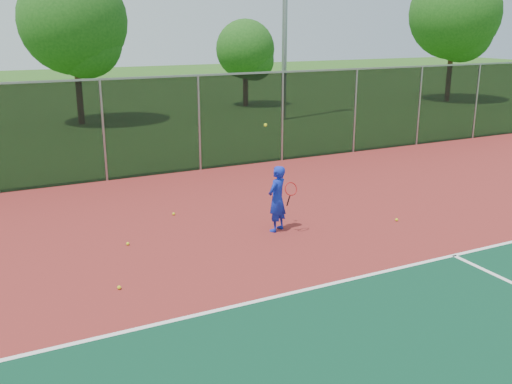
{
  "coord_description": "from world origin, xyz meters",
  "views": [
    {
      "loc": [
        -6.35,
        -4.8,
        4.52
      ],
      "look_at": [
        -1.48,
        5.0,
        1.3
      ],
      "focal_mm": 40.0,
      "sensor_mm": 36.0,
      "label": 1
    }
  ],
  "objects": [
    {
      "name": "tree_back_right",
      "position": [
        19.95,
        21.42,
        4.9
      ],
      "size": [
        5.32,
        5.32,
        7.81
      ],
      "color": "#392114",
      "rests_on": "ground"
    },
    {
      "name": "ground",
      "position": [
        0.0,
        0.0,
        0.0
      ],
      "size": [
        120.0,
        120.0,
        0.0
      ],
      "primitive_type": "plane",
      "color": "#255317",
      "rests_on": "ground"
    },
    {
      "name": "practice_ball_1",
      "position": [
        -4.43,
        4.5,
        0.06
      ],
      "size": [
        0.07,
        0.07,
        0.07
      ],
      "primitive_type": "sphere",
      "color": "yellow",
      "rests_on": "court_apron"
    },
    {
      "name": "fence_back",
      "position": [
        0.0,
        12.0,
        1.56
      ],
      "size": [
        30.0,
        0.06,
        3.03
      ],
      "color": "black",
      "rests_on": "court_apron"
    },
    {
      "name": "practice_ball_2",
      "position": [
        -3.77,
        6.52,
        0.06
      ],
      "size": [
        0.07,
        0.07,
        0.07
      ],
      "primitive_type": "sphere",
      "color": "yellow",
      "rests_on": "court_apron"
    },
    {
      "name": "practice_ball_0",
      "position": [
        2.37,
        5.2,
        0.06
      ],
      "size": [
        0.07,
        0.07,
        0.07
      ],
      "primitive_type": "sphere",
      "color": "yellow",
      "rests_on": "court_apron"
    },
    {
      "name": "court_apron",
      "position": [
        0.0,
        2.0,
        0.01
      ],
      "size": [
        30.0,
        20.0,
        0.02
      ],
      "primitive_type": "cube",
      "color": "maroon",
      "rests_on": "ground"
    },
    {
      "name": "practice_ball_4",
      "position": [
        -2.26,
        7.99,
        0.06
      ],
      "size": [
        0.07,
        0.07,
        0.07
      ],
      "primitive_type": "sphere",
      "color": "yellow",
      "rests_on": "court_apron"
    },
    {
      "name": "tree_back_left",
      "position": [
        -1.7,
        22.82,
        4.47
      ],
      "size": [
        4.85,
        4.85,
        7.12
      ],
      "color": "#392114",
      "rests_on": "ground"
    },
    {
      "name": "tree_back_mid",
      "position": [
        7.94,
        25.0,
        3.05
      ],
      "size": [
        3.31,
        3.31,
        4.86
      ],
      "color": "#392114",
      "rests_on": "ground"
    },
    {
      "name": "tennis_player",
      "position": [
        -0.5,
        5.91,
        0.78
      ],
      "size": [
        0.66,
        0.71,
        2.46
      ],
      "color": "#1326B3",
      "rests_on": "court_apron"
    }
  ]
}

